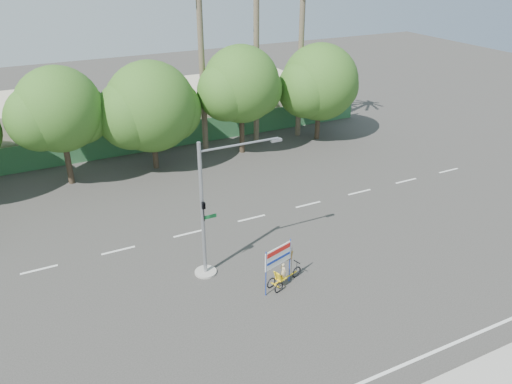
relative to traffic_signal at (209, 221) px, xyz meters
name	(u,v)px	position (x,y,z in m)	size (l,w,h in m)	color
ground	(288,305)	(2.20, -3.98, -2.92)	(120.00, 120.00, 0.00)	#33302D
fence	(155,138)	(2.20, 17.52, -1.92)	(38.00, 0.08, 2.00)	#336B3D
building_left	(13,128)	(-7.80, 22.02, -0.92)	(12.00, 8.00, 4.00)	beige
building_right	(225,101)	(10.20, 22.02, -1.12)	(14.00, 8.00, 3.60)	beige
tree_left	(59,112)	(-4.85, 14.02, 2.14)	(6.66, 5.60, 8.07)	#473828
tree_center	(150,109)	(1.14, 14.02, 1.55)	(7.62, 6.40, 7.85)	#473828
tree_right	(241,87)	(8.15, 14.02, 2.32)	(6.90, 5.80, 8.36)	#473828
tree_far_right	(319,84)	(15.15, 14.02, 1.73)	(7.38, 6.20, 7.94)	#473828
palm_tall	(256,10)	(10.20, 15.52, 7.55)	(3.73, 3.79, 17.45)	#70604C
palm_mid	(302,21)	(14.20, 15.52, 6.48)	(3.73, 3.79, 15.45)	#70604C
palm_short	(201,36)	(5.70, 15.52, 5.94)	(3.73, 3.79, 14.45)	#70604C
traffic_signal	(209,221)	(0.00, 0.00, 0.00)	(4.72, 1.10, 7.00)	gray
trike_billboard	(281,269)	(2.58, -2.60, -1.93)	(2.40, 1.00, 2.45)	black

